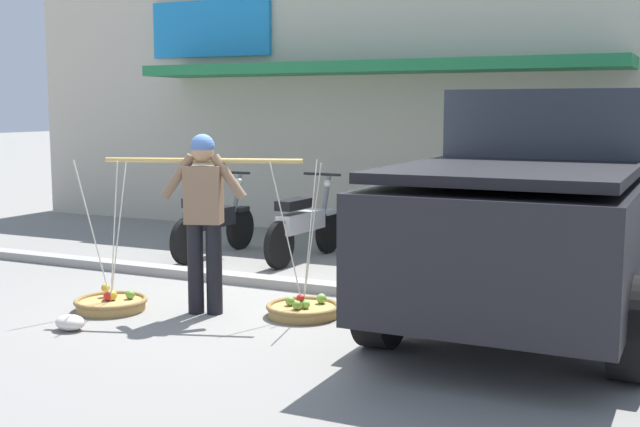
{
  "coord_description": "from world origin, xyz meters",
  "views": [
    {
      "loc": [
        3.76,
        -6.89,
        1.94
      ],
      "look_at": [
        0.17,
        0.6,
        0.85
      ],
      "focal_mm": 45.62,
      "sensor_mm": 36.0,
      "label": 1
    }
  ],
  "objects_px": {
    "fruit_basket_left_side": "(111,303)",
    "wooden_crate": "(498,252)",
    "parked_truck": "(541,206)",
    "motorcycle_second_in_row": "(304,226)",
    "motorcycle_nearest_shop": "(213,222)",
    "plastic_litter_bag": "(70,322)",
    "fruit_basket_right_side": "(303,309)",
    "fruit_vendor": "(204,211)"
  },
  "relations": [
    {
      "from": "fruit_vendor",
      "to": "parked_truck",
      "type": "distance_m",
      "value": 3.14
    },
    {
      "from": "fruit_basket_left_side",
      "to": "motorcycle_nearest_shop",
      "type": "xyz_separation_m",
      "value": [
        -0.67,
        2.82,
        0.38
      ]
    },
    {
      "from": "fruit_vendor",
      "to": "motorcycle_second_in_row",
      "type": "xyz_separation_m",
      "value": [
        -0.36,
        2.77,
        -0.53
      ]
    },
    {
      "from": "fruit_basket_left_side",
      "to": "wooden_crate",
      "type": "height_order",
      "value": "fruit_basket_left_side"
    },
    {
      "from": "fruit_basket_left_side",
      "to": "motorcycle_second_in_row",
      "type": "bearing_deg",
      "value": 80.18
    },
    {
      "from": "motorcycle_second_in_row",
      "to": "parked_truck",
      "type": "relative_size",
      "value": 0.38
    },
    {
      "from": "motorcycle_nearest_shop",
      "to": "wooden_crate",
      "type": "relative_size",
      "value": 4.14
    },
    {
      "from": "fruit_vendor",
      "to": "fruit_basket_left_side",
      "type": "relative_size",
      "value": 1.23
    },
    {
      "from": "fruit_basket_left_side",
      "to": "parked_truck",
      "type": "height_order",
      "value": "parked_truck"
    },
    {
      "from": "fruit_basket_right_side",
      "to": "parked_truck",
      "type": "bearing_deg",
      "value": 27.52
    },
    {
      "from": "fruit_basket_right_side",
      "to": "fruit_basket_left_side",
      "type": "bearing_deg",
      "value": -161.6
    },
    {
      "from": "fruit_basket_left_side",
      "to": "wooden_crate",
      "type": "relative_size",
      "value": 3.3
    },
    {
      "from": "fruit_basket_right_side",
      "to": "plastic_litter_bag",
      "type": "bearing_deg",
      "value": -141.25
    },
    {
      "from": "fruit_vendor",
      "to": "wooden_crate",
      "type": "xyz_separation_m",
      "value": [
        1.93,
        3.58,
        -0.82
      ]
    },
    {
      "from": "motorcycle_second_in_row",
      "to": "plastic_litter_bag",
      "type": "height_order",
      "value": "motorcycle_second_in_row"
    },
    {
      "from": "fruit_basket_left_side",
      "to": "plastic_litter_bag",
      "type": "distance_m",
      "value": 0.73
    },
    {
      "from": "motorcycle_nearest_shop",
      "to": "plastic_litter_bag",
      "type": "xyz_separation_m",
      "value": [
        0.81,
        -3.53,
        -0.38
      ]
    },
    {
      "from": "motorcycle_second_in_row",
      "to": "motorcycle_nearest_shop",
      "type": "bearing_deg",
      "value": -168.17
    },
    {
      "from": "fruit_basket_left_side",
      "to": "motorcycle_nearest_shop",
      "type": "relative_size",
      "value": 0.8
    },
    {
      "from": "parked_truck",
      "to": "wooden_crate",
      "type": "bearing_deg",
      "value": 112.04
    },
    {
      "from": "parked_truck",
      "to": "motorcycle_nearest_shop",
      "type": "bearing_deg",
      "value": 164.66
    },
    {
      "from": "wooden_crate",
      "to": "motorcycle_nearest_shop",
      "type": "bearing_deg",
      "value": -163.07
    },
    {
      "from": "motorcycle_second_in_row",
      "to": "fruit_basket_left_side",
      "type": "bearing_deg",
      "value": -99.82
    },
    {
      "from": "fruit_basket_left_side",
      "to": "motorcycle_second_in_row",
      "type": "distance_m",
      "value": 3.14
    },
    {
      "from": "fruit_basket_left_side",
      "to": "plastic_litter_bag",
      "type": "xyz_separation_m",
      "value": [
        0.15,
        -0.72,
        -0.0
      ]
    },
    {
      "from": "parked_truck",
      "to": "plastic_litter_bag",
      "type": "xyz_separation_m",
      "value": [
        -3.58,
        -2.33,
        -0.96
      ]
    },
    {
      "from": "plastic_litter_bag",
      "to": "wooden_crate",
      "type": "bearing_deg",
      "value": 59.84
    },
    {
      "from": "fruit_vendor",
      "to": "fruit_basket_right_side",
      "type": "height_order",
      "value": "fruit_vendor"
    },
    {
      "from": "motorcycle_second_in_row",
      "to": "plastic_litter_bag",
      "type": "distance_m",
      "value": 3.82
    },
    {
      "from": "motorcycle_second_in_row",
      "to": "wooden_crate",
      "type": "bearing_deg",
      "value": 19.51
    },
    {
      "from": "fruit_basket_right_side",
      "to": "motorcycle_second_in_row",
      "type": "relative_size",
      "value": 0.8
    },
    {
      "from": "fruit_basket_right_side",
      "to": "plastic_litter_bag",
      "type": "relative_size",
      "value": 5.19
    },
    {
      "from": "fruit_basket_left_side",
      "to": "plastic_litter_bag",
      "type": "bearing_deg",
      "value": -78.41
    },
    {
      "from": "plastic_litter_bag",
      "to": "motorcycle_second_in_row",
      "type": "bearing_deg",
      "value": 84.2
    },
    {
      "from": "fruit_basket_left_side",
      "to": "parked_truck",
      "type": "distance_m",
      "value": 4.18
    },
    {
      "from": "parked_truck",
      "to": "fruit_basket_left_side",
      "type": "bearing_deg",
      "value": -156.66
    },
    {
      "from": "fruit_vendor",
      "to": "fruit_basket_right_side",
      "type": "xyz_separation_m",
      "value": [
        0.89,
        0.3,
        -0.91
      ]
    },
    {
      "from": "fruit_basket_right_side",
      "to": "plastic_litter_bag",
      "type": "xyz_separation_m",
      "value": [
        -1.63,
        -1.31,
        -0.0
      ]
    },
    {
      "from": "fruit_vendor",
      "to": "motorcycle_second_in_row",
      "type": "distance_m",
      "value": 2.85
    },
    {
      "from": "fruit_basket_right_side",
      "to": "parked_truck",
      "type": "height_order",
      "value": "parked_truck"
    },
    {
      "from": "motorcycle_nearest_shop",
      "to": "motorcycle_second_in_row",
      "type": "xyz_separation_m",
      "value": [
        1.2,
        0.25,
        0.0
      ]
    },
    {
      "from": "fruit_vendor",
      "to": "fruit_basket_left_side",
      "type": "distance_m",
      "value": 1.3
    }
  ]
}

